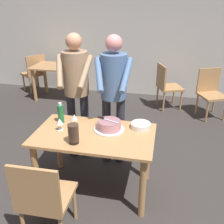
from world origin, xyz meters
TOP-DOWN VIEW (x-y plane):
  - ground_plane at (0.00, 0.00)m, footprint 14.00×14.00m
  - back_wall at (0.00, 3.40)m, footprint 10.00×0.12m
  - main_dining_table at (0.00, 0.00)m, footprint 1.31×0.76m
  - cake_on_platter at (0.14, 0.12)m, footprint 0.34×0.34m
  - cake_knife at (0.08, 0.15)m, footprint 0.26×0.12m
  - plate_stack at (0.48, 0.24)m, footprint 0.22×0.22m
  - wine_glass_near at (-0.39, -0.00)m, footprint 0.08×0.08m
  - wine_glass_far at (-0.27, 0.13)m, footprint 0.08×0.08m
  - water_bottle at (-0.45, 0.18)m, footprint 0.07×0.07m
  - hurricane_lamp at (-0.15, -0.23)m, footprint 0.11×0.11m
  - person_cutting_cake at (0.09, 0.59)m, footprint 0.46×0.57m
  - person_standing_beside at (-0.40, 0.62)m, footprint 0.46×0.57m
  - chair_near_side at (-0.26, -0.76)m, footprint 0.45×0.45m
  - background_table at (-1.61, 2.70)m, footprint 1.00×0.70m
  - background_chair_0 at (-2.29, 2.96)m, footprint 0.62×0.62m
  - background_chair_1 at (0.75, 2.64)m, footprint 0.57×0.57m
  - background_chair_2 at (1.56, 2.43)m, footprint 0.58×0.58m

SIDE VIEW (x-z plane):
  - ground_plane at x=0.00m, z-range 0.00..0.00m
  - chair_near_side at x=-0.26m, z-range 0.04..0.94m
  - background_chair_0 at x=-2.29m, z-range 0.04..0.94m
  - background_chair_1 at x=0.75m, z-range 0.04..0.94m
  - background_chair_2 at x=1.56m, z-range 0.04..0.94m
  - background_table at x=-1.61m, z-range 0.21..0.95m
  - main_dining_table at x=0.00m, z-range 0.24..0.99m
  - plate_stack at x=0.48m, z-range 0.75..0.81m
  - cake_on_platter at x=0.14m, z-range 0.75..0.86m
  - wine_glass_near at x=-0.39m, z-range 0.78..0.92m
  - wine_glass_far at x=-0.27m, z-range 0.78..0.92m
  - hurricane_lamp at x=-0.15m, z-range 0.75..0.96m
  - water_bottle at x=-0.45m, z-range 0.74..0.99m
  - cake_knife at x=0.08m, z-range 0.86..0.88m
  - person_cutting_cake at x=0.09m, z-range 0.22..1.94m
  - person_standing_beside at x=-0.40m, z-range 0.22..1.94m
  - back_wall at x=0.00m, z-range 0.00..2.70m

